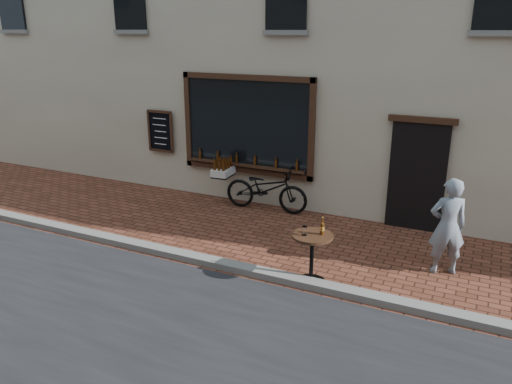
% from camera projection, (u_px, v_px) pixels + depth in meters
% --- Properties ---
extents(ground, '(90.00, 90.00, 0.00)m').
position_uv_depth(ground, '(257.00, 281.00, 8.14)').
color(ground, '#50271A').
rests_on(ground, ground).
extents(kerb, '(90.00, 0.25, 0.12)m').
position_uv_depth(kerb, '(262.00, 273.00, 8.29)').
color(kerb, slate).
rests_on(kerb, ground).
extents(cargo_bicycle, '(2.26, 0.79, 1.09)m').
position_uv_depth(cargo_bicycle, '(265.00, 188.00, 11.20)').
color(cargo_bicycle, black).
rests_on(cargo_bicycle, ground).
extents(bistro_table, '(0.66, 0.66, 1.13)m').
position_uv_depth(bistro_table, '(312.00, 249.00, 7.92)').
color(bistro_table, black).
rests_on(bistro_table, ground).
extents(pedestrian, '(0.71, 0.60, 1.66)m').
position_uv_depth(pedestrian, '(448.00, 226.00, 8.20)').
color(pedestrian, slate).
rests_on(pedestrian, ground).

